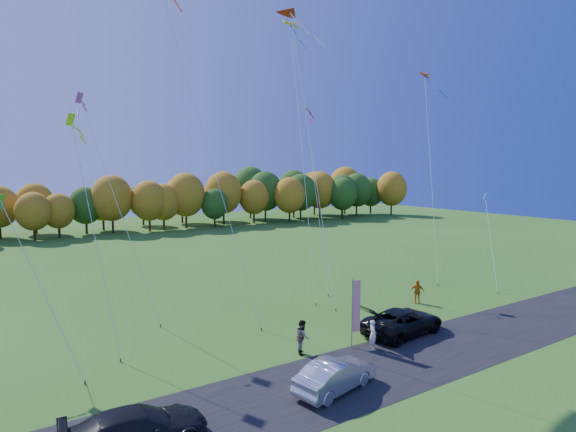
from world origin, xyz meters
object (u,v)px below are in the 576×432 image
person_east (417,292)px  feather_flag (355,305)px  black_suv (403,321)px  silver_sedan (335,375)px

person_east → feather_flag: size_ratio=0.45×
person_east → black_suv: bearing=-95.1°
black_suv → silver_sedan: size_ratio=1.29×
silver_sedan → person_east: person_east is taller
black_suv → feather_flag: 4.27m
person_east → feather_flag: feather_flag is taller
silver_sedan → person_east: size_ratio=2.44×
feather_flag → silver_sedan: bearing=-139.9°
silver_sedan → feather_flag: bearing=-63.0°
black_suv → silver_sedan: black_suv is taller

